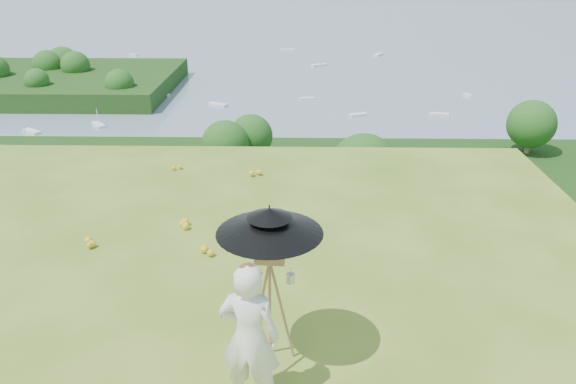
{
  "coord_description": "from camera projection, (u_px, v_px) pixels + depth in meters",
  "views": [
    {
      "loc": [
        1.85,
        -5.62,
        4.33
      ],
      "look_at": [
        1.7,
        1.84,
        1.08
      ],
      "focal_mm": 35.0,
      "sensor_mm": 36.0,
      "label": 1
    }
  ],
  "objects": [
    {
      "name": "wildflowers",
      "position": [
        152.0,
        315.0,
        7.12
      ],
      "size": [
        10.0,
        10.5,
        0.12
      ],
      "primitive_type": null,
      "color": "gold",
      "rests_on": "ground"
    },
    {
      "name": "ground",
      "position": [
        147.0,
        331.0,
        6.91
      ],
      "size": [
        14.0,
        14.0,
        0.0
      ],
      "primitive_type": "plane",
      "color": "#4C6F1F",
      "rests_on": "ground"
    },
    {
      "name": "field_easel",
      "position": [
        270.0,
        304.0,
        6.03
      ],
      "size": [
        0.66,
        0.66,
        1.65
      ],
      "primitive_type": null,
      "rotation": [
        0.0,
        0.0,
        -0.06
      ],
      "color": "#A27344",
      "rests_on": "ground"
    },
    {
      "name": "painter",
      "position": [
        249.0,
        338.0,
        5.49
      ],
      "size": [
        0.66,
        0.49,
        1.66
      ],
      "primitive_type": "imported",
      "rotation": [
        0.0,
        0.0,
        2.98
      ],
      "color": "white",
      "rests_on": "ground"
    },
    {
      "name": "painter_cap",
      "position": [
        247.0,
        269.0,
        5.18
      ],
      "size": [
        0.2,
        0.24,
        0.1
      ],
      "primitive_type": null,
      "rotation": [
        0.0,
        0.0,
        -0.07
      ],
      "color": "#D27379",
      "rests_on": "painter"
    },
    {
      "name": "slope_trees",
      "position": [
        275.0,
        210.0,
        44.99
      ],
      "size": [
        110.0,
        50.0,
        6.0
      ],
      "primitive_type": null,
      "color": "#1A4715",
      "rests_on": "forest_slope"
    },
    {
      "name": "forest_slope",
      "position": [
        276.0,
        350.0,
        50.58
      ],
      "size": [
        140.0,
        56.0,
        22.0
      ],
      "primitive_type": "cube",
      "color": "#12350E",
      "rests_on": "bay_water"
    },
    {
      "name": "moored_boats",
      "position": [
        251.0,
        86.0,
        168.14
      ],
      "size": [
        140.0,
        140.0,
        0.7
      ],
      "primitive_type": null,
      "color": "white",
      "rests_on": "bay_water"
    },
    {
      "name": "peninsula",
      "position": [
        33.0,
        73.0,
        161.92
      ],
      "size": [
        90.0,
        60.0,
        12.0
      ],
      "primitive_type": null,
      "color": "#12350E",
      "rests_on": "bay_water"
    },
    {
      "name": "bay_water",
      "position": [
        295.0,
        45.0,
        240.44
      ],
      "size": [
        700.0,
        700.0,
        0.0
      ],
      "primitive_type": "plane",
      "color": "slate",
      "rests_on": "ground"
    },
    {
      "name": "harbor_town",
      "position": [
        286.0,
        184.0,
        87.44
      ],
      "size": [
        110.0,
        22.0,
        5.0
      ],
      "primitive_type": null,
      "color": "silver",
      "rests_on": "shoreline_tier"
    },
    {
      "name": "shoreline_tier",
      "position": [
        286.0,
        221.0,
        90.04
      ],
      "size": [
        170.0,
        28.0,
        8.0
      ],
      "primitive_type": "cube",
      "color": "gray",
      "rests_on": "bay_water"
    },
    {
      "name": "sun_umbrella",
      "position": [
        270.0,
        233.0,
        5.72
      ],
      "size": [
        1.26,
        1.26,
        0.62
      ],
      "primitive_type": null,
      "rotation": [
        0.0,
        0.0,
        -0.16
      ],
      "color": "black",
      "rests_on": "field_easel"
    }
  ]
}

